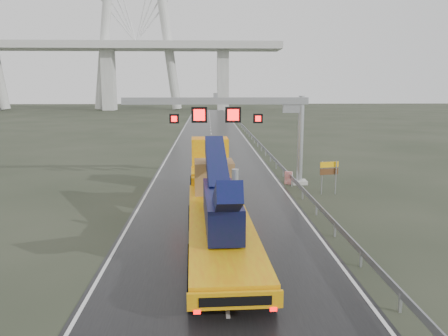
{
  "coord_description": "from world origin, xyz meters",
  "views": [
    {
      "loc": [
        -0.68,
        -17.03,
        7.84
      ],
      "look_at": [
        0.29,
        8.08,
        3.2
      ],
      "focal_mm": 35.0,
      "sensor_mm": 36.0,
      "label": 1
    }
  ],
  "objects_px": {
    "sign_gantry": "(242,116)",
    "exit_sign_pair": "(329,171)",
    "heavy_haul_truck": "(215,188)",
    "striped_barrier": "(289,178)"
  },
  "relations": [
    {
      "from": "sign_gantry",
      "to": "exit_sign_pair",
      "type": "xyz_separation_m",
      "value": [
        6.22,
        -3.64,
        -3.86
      ]
    },
    {
      "from": "heavy_haul_truck",
      "to": "striped_barrier",
      "type": "distance_m",
      "value": 11.37
    },
    {
      "from": "sign_gantry",
      "to": "striped_barrier",
      "type": "bearing_deg",
      "value": -0.97
    },
    {
      "from": "sign_gantry",
      "to": "heavy_haul_truck",
      "type": "height_order",
      "value": "sign_gantry"
    },
    {
      "from": "sign_gantry",
      "to": "exit_sign_pair",
      "type": "height_order",
      "value": "sign_gantry"
    },
    {
      "from": "sign_gantry",
      "to": "exit_sign_pair",
      "type": "bearing_deg",
      "value": -30.33
    },
    {
      "from": "sign_gantry",
      "to": "striped_barrier",
      "type": "distance_m",
      "value": 6.41
    },
    {
      "from": "exit_sign_pair",
      "to": "heavy_haul_truck",
      "type": "bearing_deg",
      "value": -158.27
    },
    {
      "from": "heavy_haul_truck",
      "to": "exit_sign_pair",
      "type": "relative_size",
      "value": 8.41
    },
    {
      "from": "exit_sign_pair",
      "to": "striped_barrier",
      "type": "bearing_deg",
      "value": 110.51
    }
  ]
}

